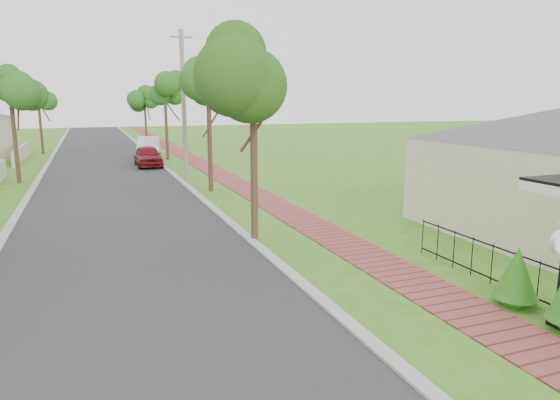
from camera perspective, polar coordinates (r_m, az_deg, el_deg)
ground at (r=9.46m, az=6.01°, el=-16.02°), size 160.00×160.00×0.00m
road at (r=27.82m, az=-18.85°, el=1.75°), size 7.00×120.00×0.02m
kerb_right at (r=28.17m, az=-11.42°, el=2.25°), size 0.30×120.00×0.10m
kerb_left at (r=27.94m, az=-26.34°, el=1.22°), size 0.30×120.00×0.10m
sidewalk at (r=28.70m, az=-6.30°, el=2.57°), size 1.50×120.00×0.03m
picket_fence at (r=12.13m, az=27.44°, el=-8.27°), size 0.03×8.02×1.00m
street_trees at (r=34.32m, az=-19.61°, el=11.02°), size 10.70×37.65×5.89m
parked_car_red at (r=34.39m, az=-14.85°, el=4.86°), size 1.63×4.04×1.38m
parked_car_white at (r=40.00m, az=-14.77°, el=5.85°), size 2.26×4.88×1.55m
near_tree at (r=15.21m, az=-3.09°, el=13.42°), size 2.39×2.39×6.13m
utility_pole at (r=27.90m, az=-10.94°, el=10.56°), size 1.20×0.24×8.00m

